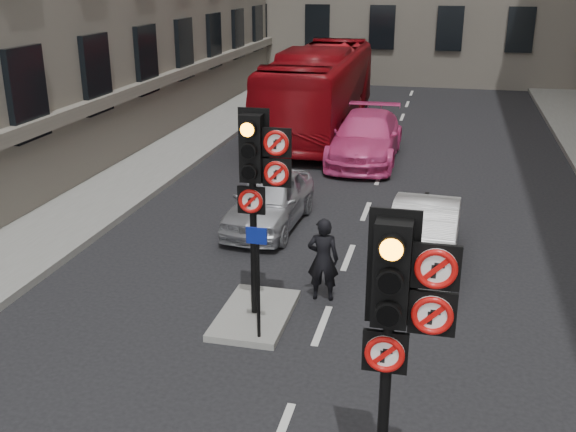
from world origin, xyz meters
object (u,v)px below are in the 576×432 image
at_px(car_white, 423,235).
at_px(car_pink, 366,137).
at_px(car_silver, 270,200).
at_px(motorcycle, 425,214).
at_px(motorcyclist, 323,259).
at_px(info_sign, 258,267).
at_px(signal_far, 257,170).
at_px(signal_near, 398,308).
at_px(bus_red, 320,90).

distance_m(car_white, car_pink, 8.18).
relative_size(car_silver, motorcycle, 2.53).
height_order(motorcyclist, info_sign, info_sign).
bearing_deg(car_silver, signal_far, -75.08).
bearing_deg(signal_far, signal_near, -56.98).
bearing_deg(bus_red, signal_near, -77.38).
bearing_deg(car_pink, signal_far, -92.70).
relative_size(car_white, motorcycle, 2.62).
bearing_deg(car_white, motorcycle, 93.65).
bearing_deg(signal_near, info_sign, 126.79).
xyz_separation_m(car_white, info_sign, (-2.43, -3.86, 0.73)).
bearing_deg(signal_far, bus_red, 96.93).
distance_m(motorcycle, info_sign, 6.28).
distance_m(signal_near, car_silver, 9.41).
bearing_deg(car_pink, bus_red, 119.85).
bearing_deg(car_silver, motorcyclist, -58.58).
height_order(car_silver, car_pink, car_pink).
distance_m(car_silver, car_white, 3.91).
height_order(car_pink, motorcyclist, motorcyclist).
distance_m(signal_near, car_white, 7.32).
xyz_separation_m(signal_near, car_white, (0.04, 7.05, -1.95)).
xyz_separation_m(motorcyclist, info_sign, (-0.72, -1.82, 0.56)).
xyz_separation_m(signal_near, info_sign, (-2.39, 3.19, -1.22)).
bearing_deg(signal_near, signal_far, 123.02).
bearing_deg(car_pink, motorcyclist, -87.59).
xyz_separation_m(car_white, car_pink, (-2.19, 7.89, 0.11)).
height_order(signal_near, car_pink, signal_near).
bearing_deg(bus_red, info_sign, -83.20).
xyz_separation_m(bus_red, motorcycle, (4.40, -9.90, -1.11)).
bearing_deg(car_silver, bus_red, 96.73).
bearing_deg(motorcycle, signal_near, -87.03).
bearing_deg(motorcycle, bus_red, 116.89).
relative_size(car_white, bus_red, 0.35).
bearing_deg(car_silver, motorcycle, 9.49).
height_order(signal_far, car_silver, signal_far).
bearing_deg(car_white, signal_near, -88.12).
bearing_deg(signal_near, motorcyclist, 108.45).
xyz_separation_m(signal_far, car_silver, (-1.00, 4.47, -2.07)).
height_order(signal_near, motorcyclist, signal_near).
bearing_deg(motorcyclist, motorcycle, -117.82).
distance_m(car_silver, info_sign, 5.47).
bearing_deg(car_white, info_sign, -119.94).
xyz_separation_m(car_silver, car_pink, (1.46, 6.47, 0.11)).
relative_size(car_silver, car_white, 0.97).
bearing_deg(signal_near, car_silver, 113.02).
bearing_deg(car_pink, motorcycle, -70.73).
xyz_separation_m(car_pink, motorcycle, (2.14, -6.01, -0.30)).
xyz_separation_m(signal_near, signal_far, (-2.60, 4.00, 0.12)).
bearing_deg(info_sign, car_pink, 89.13).
xyz_separation_m(car_silver, bus_red, (-0.80, 10.35, 0.92)).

